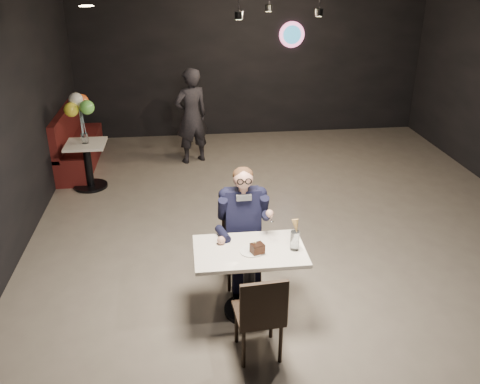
{
  "coord_description": "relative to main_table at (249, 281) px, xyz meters",
  "views": [
    {
      "loc": [
        -1.44,
        -5.72,
        3.36
      ],
      "look_at": [
        -0.86,
        -0.84,
        1.1
      ],
      "focal_mm": 38.0,
      "sensor_mm": 36.0,
      "label": 1
    }
  ],
  "objects": [
    {
      "name": "floor",
      "position": [
        0.84,
        1.44,
        -0.38
      ],
      "size": [
        9.0,
        9.0,
        0.0
      ],
      "primitive_type": "plane",
      "color": "slate",
      "rests_on": "ground"
    },
    {
      "name": "wall_sign",
      "position": [
        1.64,
        5.91,
        1.62
      ],
      "size": [
        0.5,
        0.06,
        0.5
      ],
      "primitive_type": null,
      "color": "pink",
      "rests_on": "floor"
    },
    {
      "name": "main_table",
      "position": [
        0.0,
        0.0,
        0.0
      ],
      "size": [
        1.1,
        0.7,
        0.75
      ],
      "primitive_type": "cube",
      "color": "white",
      "rests_on": "floor"
    },
    {
      "name": "chair_far",
      "position": [
        0.0,
        0.55,
        0.09
      ],
      "size": [
        0.42,
        0.46,
        0.92
      ],
      "primitive_type": "cube",
      "color": "black",
      "rests_on": "floor"
    },
    {
      "name": "chair_near",
      "position": [
        0.0,
        -0.61,
        0.09
      ],
      "size": [
        0.45,
        0.49,
        0.92
      ],
      "primitive_type": "cube",
      "rotation": [
        0.0,
        0.0,
        0.08
      ],
      "color": "black",
      "rests_on": "floor"
    },
    {
      "name": "seated_man",
      "position": [
        0.0,
        0.55,
        0.34
      ],
      "size": [
        0.6,
        0.8,
        1.44
      ],
      "primitive_type": "cube",
      "color": "black",
      "rests_on": "floor"
    },
    {
      "name": "dessert_plate",
      "position": [
        0.01,
        -0.05,
        0.38
      ],
      "size": [
        0.23,
        0.23,
        0.01
      ],
      "primitive_type": "cylinder",
      "color": "white",
      "rests_on": "main_table"
    },
    {
      "name": "cake_slice",
      "position": [
        0.06,
        -0.09,
        0.43
      ],
      "size": [
        0.15,
        0.13,
        0.09
      ],
      "primitive_type": "cube",
      "rotation": [
        0.0,
        0.0,
        0.35
      ],
      "color": "black",
      "rests_on": "dessert_plate"
    },
    {
      "name": "mint_leaf",
      "position": [
        0.06,
        -0.11,
        0.47
      ],
      "size": [
        0.06,
        0.04,
        0.01
      ],
      "primitive_type": "ellipsoid",
      "color": "green",
      "rests_on": "cake_slice"
    },
    {
      "name": "sundae_glass",
      "position": [
        0.44,
        -0.05,
        0.48
      ],
      "size": [
        0.09,
        0.09,
        0.2
      ],
      "primitive_type": "cylinder",
      "color": "silver",
      "rests_on": "main_table"
    },
    {
      "name": "wafer_cone",
      "position": [
        0.45,
        -0.04,
        0.62
      ],
      "size": [
        0.08,
        0.08,
        0.14
      ],
      "primitive_type": "cone",
      "rotation": [
        0.0,
        0.0,
        0.26
      ],
      "color": "tan",
      "rests_on": "sundae_glass"
    },
    {
      "name": "booth_bench",
      "position": [
        -2.41,
        4.45,
        0.14
      ],
      "size": [
        0.51,
        2.05,
        1.02
      ],
      "primitive_type": "cube",
      "color": "#3F0E0D",
      "rests_on": "floor"
    },
    {
      "name": "side_table",
      "position": [
        -2.11,
        3.45,
        0.0
      ],
      "size": [
        0.61,
        0.61,
        0.76
      ],
      "primitive_type": "cube",
      "color": "white",
      "rests_on": "floor"
    },
    {
      "name": "balloon_vase",
      "position": [
        -2.11,
        3.45,
        0.45
      ],
      "size": [
        0.11,
        0.11,
        0.16
      ],
      "primitive_type": "cylinder",
      "color": "silver",
      "rests_on": "side_table"
    },
    {
      "name": "balloon_bunch",
      "position": [
        -2.11,
        3.45,
        0.86
      ],
      "size": [
        0.4,
        0.4,
        0.66
      ],
      "primitive_type": "cube",
      "color": "#FFF135",
      "rests_on": "balloon_vase"
    },
    {
      "name": "passerby",
      "position": [
        -0.43,
        4.42,
        0.47
      ],
      "size": [
        0.73,
        0.62,
        1.69
      ],
      "primitive_type": "imported",
      "rotation": [
        0.0,
        0.0,
        3.55
      ],
      "color": "black",
      "rests_on": "floor"
    }
  ]
}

